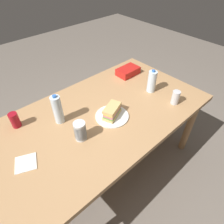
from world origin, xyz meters
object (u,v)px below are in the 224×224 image
at_px(soda_can_red, 15,120).
at_px(water_bottle_spare, 58,110).
at_px(plastic_cup_stack, 80,131).
at_px(paper_plate, 112,116).
at_px(dining_table, 101,120).
at_px(sandwich, 112,111).
at_px(chip_bag, 128,71).
at_px(water_bottle_tall, 152,81).
at_px(soda_can_silver, 175,97).

relative_size(soda_can_red, water_bottle_spare, 0.49).
bearing_deg(plastic_cup_stack, paper_plate, 3.08).
relative_size(dining_table, sandwich, 9.07).
relative_size(paper_plate, plastic_cup_stack, 1.79).
height_order(paper_plate, soda_can_red, soda_can_red).
xyz_separation_m(dining_table, sandwich, (0.04, -0.08, 0.13)).
xyz_separation_m(paper_plate, chip_bag, (0.56, 0.37, 0.03)).
bearing_deg(chip_bag, water_bottle_tall, 80.51).
height_order(sandwich, plastic_cup_stack, plastic_cup_stack).
xyz_separation_m(sandwich, soda_can_silver, (0.51, -0.24, 0.01)).
height_order(sandwich, chip_bag, sandwich).
relative_size(paper_plate, water_bottle_spare, 1.07).
relative_size(plastic_cup_stack, water_bottle_spare, 0.60).
relative_size(paper_plate, soda_can_red, 2.19).
height_order(sandwich, water_bottle_spare, water_bottle_spare).
bearing_deg(soda_can_silver, plastic_cup_stack, 165.23).
height_order(water_bottle_tall, plastic_cup_stack, water_bottle_tall).
relative_size(sandwich, chip_bag, 0.87).
distance_m(soda_can_red, water_bottle_spare, 0.33).
xyz_separation_m(paper_plate, plastic_cup_stack, (-0.31, -0.02, 0.07)).
height_order(dining_table, sandwich, sandwich).
bearing_deg(paper_plate, plastic_cup_stack, -176.92).
bearing_deg(chip_bag, sandwich, 33.21).
bearing_deg(plastic_cup_stack, chip_bag, 23.91).
relative_size(paper_plate, soda_can_silver, 2.19).
bearing_deg(sandwich, chip_bag, 33.31).
bearing_deg(chip_bag, soda_can_silver, 85.21).
bearing_deg(soda_can_silver, sandwich, 155.04).
height_order(paper_plate, soda_can_silver, soda_can_silver).
relative_size(chip_bag, plastic_cup_stack, 1.54).
height_order(plastic_cup_stack, water_bottle_spare, water_bottle_spare).
bearing_deg(water_bottle_spare, soda_can_silver, -29.09).
bearing_deg(paper_plate, soda_can_red, 145.72).
bearing_deg(water_bottle_spare, dining_table, -26.96).
bearing_deg(paper_plate, water_bottle_spare, 144.61).
relative_size(soda_can_red, soda_can_silver, 1.00).
distance_m(plastic_cup_stack, water_bottle_spare, 0.26).
height_order(paper_plate, chip_bag, chip_bag).
distance_m(dining_table, soda_can_silver, 0.66).
bearing_deg(soda_can_red, paper_plate, -34.28).
height_order(paper_plate, water_bottle_tall, water_bottle_tall).
bearing_deg(chip_bag, plastic_cup_stack, 23.81).
bearing_deg(plastic_cup_stack, dining_table, 20.96).
distance_m(chip_bag, water_bottle_tall, 0.36).
height_order(dining_table, water_bottle_spare, water_bottle_spare).
bearing_deg(water_bottle_spare, paper_plate, -35.39).
distance_m(soda_can_red, chip_bag, 1.17).
relative_size(dining_table, water_bottle_tall, 8.34).
relative_size(soda_can_red, chip_bag, 0.53).
xyz_separation_m(water_bottle_tall, soda_can_silver, (0.01, -0.26, -0.04)).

